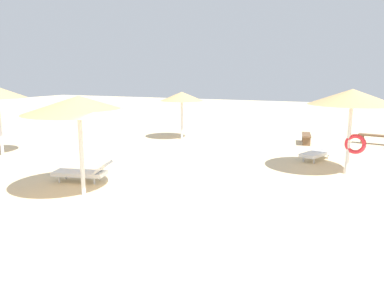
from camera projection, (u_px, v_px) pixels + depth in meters
name	position (u px, v px, depth m)	size (l,w,h in m)	color
ground_plane	(145.00, 209.00, 9.61)	(80.00, 80.00, 0.00)	beige
parasol_0	(79.00, 105.00, 10.24)	(3.08, 3.08, 2.86)	silver
parasol_2	(352.00, 98.00, 12.52)	(2.93, 2.93, 2.96)	silver
parasol_5	(182.00, 97.00, 19.50)	(2.27, 2.27, 2.52)	silver
lounger_0	(83.00, 172.00, 11.97)	(2.00, 1.10, 0.70)	white
lounger_2	(318.00, 152.00, 15.07)	(1.30, 1.97, 0.77)	white
bench_1	(375.00, 137.00, 18.35)	(1.54, 0.61, 0.49)	brown
bench_2	(306.00, 137.00, 18.52)	(0.63, 1.54, 0.49)	brown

